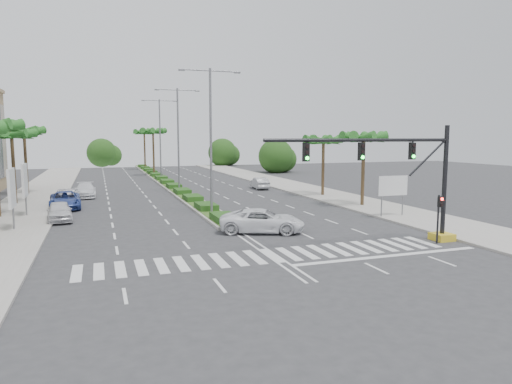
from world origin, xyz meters
TOP-DOWN VIEW (x-y plane):
  - ground at (0.00, 0.00)m, footprint 160.00×160.00m
  - footpath_right at (15.20, 20.00)m, footprint 6.00×120.00m
  - footpath_left at (-15.20, 20.00)m, footprint 6.00×120.00m
  - median at (0.00, 45.00)m, footprint 2.20×75.00m
  - median_grass at (0.00, 45.00)m, footprint 1.80×75.00m
  - signal_gantry at (9.27, -0.00)m, footprint 12.60×1.20m
  - pedestrian_signal at (10.60, -0.68)m, footprint 0.28×0.36m
  - direction_sign at (13.50, 7.99)m, footprint 2.70×0.11m
  - billboard_near at (-14.50, 12.00)m, footprint 0.18×2.10m
  - billboard_far at (-14.50, 18.00)m, footprint 0.18×2.10m
  - palm_left_far at (-16.50, 26.00)m, footprint 4.57×4.68m
  - palm_left_end at (-16.50, 34.00)m, footprint 4.57×4.68m
  - palm_right_near at (14.50, 14.00)m, footprint 4.57×4.68m
  - palm_right_far at (14.50, 22.00)m, footprint 4.57×4.68m
  - palm_median_a at (0.00, 55.00)m, footprint 4.57×4.68m
  - palm_median_b at (0.00, 70.00)m, footprint 4.57×4.68m
  - streetlight_near at (0.00, 14.00)m, footprint 5.10×0.25m
  - streetlight_mid at (0.00, 30.00)m, footprint 5.10×0.25m
  - streetlight_far at (0.00, 46.00)m, footprint 5.10×0.25m
  - car_parked_a at (-11.80, 15.12)m, footprint 2.15×4.59m
  - car_parked_b at (-11.80, 23.97)m, footprint 2.14×4.72m
  - car_parked_c at (-11.80, 21.62)m, footprint 2.94×5.80m
  - car_parked_d at (-10.25, 29.62)m, footprint 2.18×5.23m
  - car_crossing at (1.63, 6.02)m, footprint 6.33×4.64m
  - car_right at (10.30, 30.95)m, footprint 1.86×4.47m

SIDE VIEW (x-z plane):
  - ground at x=0.00m, z-range 0.00..0.00m
  - footpath_right at x=15.20m, z-range 0.00..0.15m
  - footpath_left at x=-15.20m, z-range 0.00..0.15m
  - median at x=0.00m, z-range 0.00..0.20m
  - median_grass at x=0.00m, z-range 0.20..0.24m
  - car_right at x=10.30m, z-range 0.00..1.44m
  - car_parked_b at x=-11.80m, z-range 0.00..1.50m
  - car_parked_d at x=-10.25m, z-range 0.00..1.51m
  - car_parked_a at x=-11.80m, z-range 0.00..1.52m
  - car_parked_c at x=-11.80m, z-range 0.00..1.57m
  - car_crossing at x=1.63m, z-range 0.00..1.60m
  - pedestrian_signal at x=10.60m, z-range 0.54..3.54m
  - direction_sign at x=13.50m, z-range 0.75..4.15m
  - billboard_near at x=-14.50m, z-range 0.79..5.14m
  - billboard_far at x=-14.50m, z-range 0.79..5.14m
  - signal_gantry at x=9.27m, z-range -0.14..7.06m
  - palm_right_far at x=14.50m, z-range 2.54..9.29m
  - palm_right_near at x=14.50m, z-range 2.68..9.73m
  - palm_left_far at x=-16.50m, z-range 2.82..10.17m
  - streetlight_near at x=0.00m, z-range 0.81..12.81m
  - streetlight_mid at x=0.00m, z-range 0.81..12.81m
  - streetlight_far at x=0.00m, z-range 0.81..12.81m
  - palm_left_end at x=-16.50m, z-range 3.01..10.76m
  - palm_median_a at x=0.00m, z-range 3.15..11.20m
  - palm_median_b at x=0.00m, z-range 3.15..11.20m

